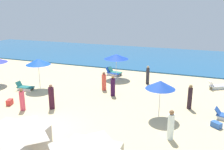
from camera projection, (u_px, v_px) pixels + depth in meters
The scene contains 18 objects.
ground_plane at pixel (41, 130), 13.57m from camera, with size 60.00×60.00×0.00m, color beige.
ocean at pixel (141, 56), 33.52m from camera, with size 60.00×15.62×0.12m, color #225C8D.
umbrella_1 at pixel (38, 62), 19.93m from camera, with size 1.99×1.99×2.51m.
lounge_chair_1_0 at pixel (25, 87), 20.10m from camera, with size 1.47×0.76×0.69m.
umbrella_2 at pixel (160, 85), 14.70m from camera, with size 1.80×1.80×2.33m.
lounge_chair_3_0 at pixel (217, 86), 20.36m from camera, with size 1.56×1.22×0.71m.
umbrella_4 at pixel (116, 57), 22.93m from camera, with size 2.28×2.28×2.31m.
lounge_chair_4_0 at pixel (115, 72), 24.54m from camera, with size 1.41×0.77×0.77m.
lounge_chair_4_1 at pixel (113, 73), 24.39m from camera, with size 1.56×0.90×0.75m.
beachgoer_0 at pixel (22, 100), 16.05m from camera, with size 0.46×0.46×1.51m.
beachgoer_1 at pixel (148, 75), 21.53m from camera, with size 0.41×0.41×1.65m.
beachgoer_3 at pixel (171, 126), 12.48m from camera, with size 0.38×0.38×1.61m.
beachgoer_4 at pixel (190, 97), 16.26m from camera, with size 0.30×0.30×1.68m.
beachgoer_5 at pixel (113, 86), 18.68m from camera, with size 0.44×0.44×1.59m.
beachgoer_6 at pixel (51, 98), 16.26m from camera, with size 0.52×0.52×1.69m.
beachgoer_7 at pixel (104, 82), 19.98m from camera, with size 0.52×0.52×1.53m.
cooler_box_0 at pixel (216, 125), 13.87m from camera, with size 0.56×0.34×0.32m, color blue.
cooler_box_2 at pixel (10, 102), 17.06m from camera, with size 0.53×0.30×0.38m, color red.
Camera 1 is at (8.07, -10.03, 6.58)m, focal length 39.43 mm.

